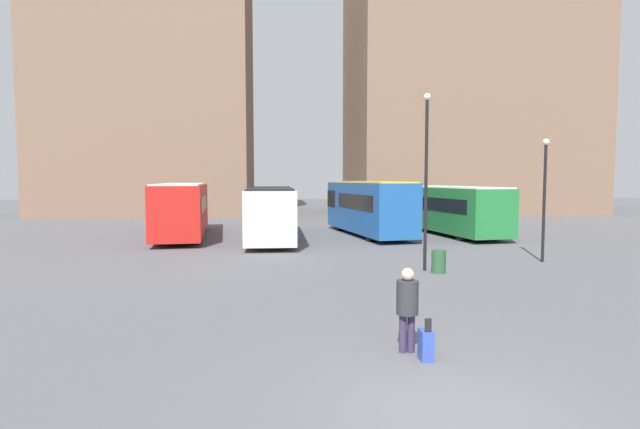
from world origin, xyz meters
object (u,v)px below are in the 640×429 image
at_px(traveler, 407,302).
at_px(lamp_post_0, 426,169).
at_px(lamp_post_1, 545,189).
at_px(bus_3, 452,208).
at_px(trash_bin, 439,261).
at_px(bus_1, 271,211).
at_px(bus_0, 183,208).
at_px(suitcase, 426,345).
at_px(bus_2, 368,206).

distance_m(traveler, lamp_post_0, 9.56).
height_order(traveler, lamp_post_1, lamp_post_1).
bearing_deg(bus_3, lamp_post_1, 172.60).
height_order(traveler, trash_bin, traveler).
bearing_deg(trash_bin, lamp_post_0, 125.76).
relative_size(bus_1, lamp_post_0, 1.59).
height_order(bus_0, trash_bin, bus_0).
relative_size(suitcase, lamp_post_0, 0.13).
bearing_deg(suitcase, bus_3, -20.71).
relative_size(bus_3, trash_bin, 11.59).
relative_size(bus_2, lamp_post_1, 1.99).
xyz_separation_m(bus_0, bus_3, (16.39, -0.25, -0.11)).
bearing_deg(suitcase, lamp_post_1, -37.40).
xyz_separation_m(suitcase, lamp_post_1, (8.15, 10.59, 2.73)).
bearing_deg(bus_1, bus_2, -71.78).
xyz_separation_m(suitcase, lamp_post_0, (2.71, 9.10, 3.51)).
bearing_deg(lamp_post_1, trash_bin, -158.52).
bearing_deg(bus_1, trash_bin, -149.72).
relative_size(traveler, suitcase, 2.02).
xyz_separation_m(bus_0, trash_bin, (11.49, -12.55, -1.30)).
xyz_separation_m(traveler, trash_bin, (3.33, 8.14, -0.58)).
bearing_deg(lamp_post_1, bus_2, 117.16).
bearing_deg(bus_3, trash_bin, 149.94).
bearing_deg(bus_0, trash_bin, -143.52).
relative_size(bus_2, suitcase, 12.08).
relative_size(bus_0, traveler, 6.67).
bearing_deg(bus_0, traveler, -164.45).
bearing_deg(bus_3, suitcase, 150.76).
bearing_deg(lamp_post_0, suitcase, -106.60).
height_order(bus_0, bus_2, bus_2).
distance_m(traveler, suitcase, 0.87).
distance_m(bus_3, traveler, 22.05).
bearing_deg(trash_bin, lamp_post_1, 21.48).
bearing_deg(bus_0, lamp_post_0, -143.26).
height_order(bus_1, lamp_post_0, lamp_post_0).
bearing_deg(lamp_post_0, lamp_post_1, 15.30).
distance_m(suitcase, lamp_post_0, 10.12).
bearing_deg(suitcase, trash_bin, -19.52).
relative_size(bus_3, traveler, 5.84).
height_order(bus_0, bus_1, bus_0).
xyz_separation_m(bus_3, traveler, (-8.23, -20.45, -0.61)).
bearing_deg(trash_bin, traveler, -112.23).
relative_size(bus_1, suitcase, 12.51).
distance_m(bus_2, traveler, 20.91).
height_order(bus_2, lamp_post_0, lamp_post_0).
xyz_separation_m(bus_3, lamp_post_0, (-5.27, -11.80, 2.19)).
relative_size(bus_0, suitcase, 13.44).
bearing_deg(trash_bin, bus_3, 68.29).
bearing_deg(traveler, trash_bin, -22.04).
relative_size(bus_0, lamp_post_0, 1.71).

